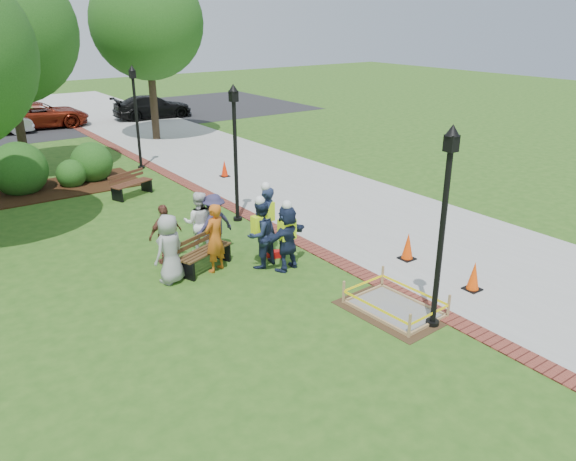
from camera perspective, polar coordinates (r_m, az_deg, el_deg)
ground at (r=13.56m, az=1.25°, el=-5.88°), size 100.00×100.00×0.00m
sidewalk at (r=23.97m, az=-3.58°, el=6.20°), size 6.00×60.00×0.02m
brick_edging at (r=22.48m, az=-10.62°, el=4.88°), size 0.50×60.00×0.03m
mulch_bed at (r=22.90m, az=-23.61°, el=3.76°), size 7.00×3.00×0.05m
parking_lot at (r=37.86m, az=-24.52°, el=9.88°), size 36.00×12.00×0.01m
wet_concrete_pad at (r=12.72m, az=10.79°, el=-7.02°), size 1.83×2.39×0.55m
bench_near at (r=14.60m, az=-8.49°, el=-2.87°), size 1.69×1.07×0.87m
bench_far at (r=21.05m, az=-15.57°, el=4.10°), size 1.68×1.06×0.87m
cone_front at (r=14.01m, az=18.35°, el=-4.48°), size 0.38×0.38×0.74m
cone_back at (r=15.27m, az=12.07°, el=-1.64°), size 0.39×0.39×0.76m
cone_far at (r=22.91m, az=-6.47°, el=6.25°), size 0.35×0.35×0.70m
toolbox at (r=15.18m, az=-1.46°, el=-2.43°), size 0.43×0.33×0.19m
lamp_near at (r=11.43m, az=15.55°, el=1.57°), size 0.28×0.28×4.26m
lamp_mid at (r=17.35m, az=-5.39°, el=8.78°), size 0.28×0.28×4.26m
lamp_far at (r=24.48m, az=-15.20°, el=11.75°), size 0.28×0.28×4.26m
tree_back at (r=24.56m, az=-26.93°, el=17.52°), size 5.37×5.37×8.23m
tree_right at (r=30.23m, az=-14.14°, el=19.79°), size 5.53×5.53×8.56m
shrub_b at (r=23.04m, az=-25.32°, el=3.55°), size 2.02×2.02×2.02m
shrub_c at (r=23.12m, az=-21.00°, el=4.24°), size 1.11×1.11×1.11m
shrub_d at (r=23.74m, az=-19.13°, el=4.89°), size 1.63×1.63×1.63m
shrub_e at (r=23.87m, az=-24.97°, el=4.16°), size 1.09×1.09×1.09m
casual_person_a at (r=13.83m, az=-11.93°, el=-1.85°), size 0.65×0.54×1.73m
casual_person_b at (r=14.23m, az=-7.46°, el=-0.77°), size 0.67×0.55×1.79m
casual_person_c at (r=15.41m, az=-9.01°, el=0.79°), size 0.66×0.60×1.74m
casual_person_d at (r=14.92m, az=-12.33°, el=-0.39°), size 0.55×0.39×1.62m
casual_person_e at (r=15.34m, az=-7.47°, el=0.65°), size 0.56×0.37×1.68m
hivis_worker_a at (r=14.19m, az=-0.11°, el=-0.52°), size 0.61×0.46×1.86m
hivis_worker_b at (r=15.13m, az=-2.25°, el=1.18°), size 0.72×0.64×2.04m
hivis_worker_c at (r=14.35m, az=-2.82°, el=-0.17°), size 0.64×0.50×1.93m
parked_car_c at (r=36.10m, az=-23.72°, el=9.53°), size 2.76×5.16×1.61m
parked_car_d at (r=37.38m, az=-13.50°, el=11.05°), size 2.43×4.89×1.55m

